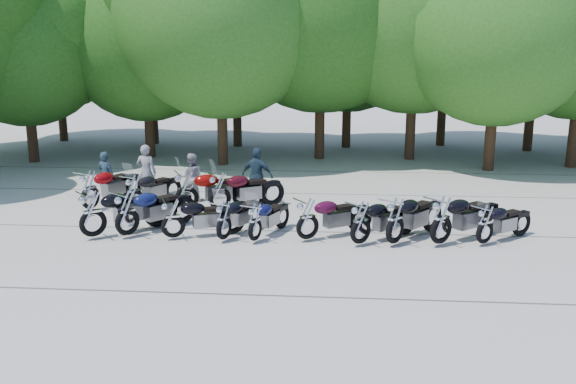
# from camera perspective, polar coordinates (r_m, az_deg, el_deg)

# --- Properties ---
(ground) EXTENTS (90.00, 90.00, 0.00)m
(ground) POSITION_cam_1_polar(r_m,az_deg,el_deg) (15.24, -0.44, -5.31)
(ground) COLOR #A09A91
(ground) RESTS_ON ground
(tree_1) EXTENTS (6.97, 6.97, 8.55)m
(tree_1) POSITION_cam_1_polar(r_m,az_deg,el_deg) (28.88, -23.52, 12.55)
(tree_1) COLOR #3A2614
(tree_1) RESTS_ON ground
(tree_2) EXTENTS (7.31, 7.31, 8.97)m
(tree_2) POSITION_cam_1_polar(r_m,az_deg,el_deg) (28.54, -13.25, 13.78)
(tree_2) COLOR #3A2614
(tree_2) RESTS_ON ground
(tree_3) EXTENTS (8.70, 8.70, 10.67)m
(tree_3) POSITION_cam_1_polar(r_m,az_deg,el_deg) (26.14, -6.43, 16.34)
(tree_3) COLOR #3A2614
(tree_3) RESTS_ON ground
(tree_4) EXTENTS (9.13, 9.13, 11.20)m
(tree_4) POSITION_cam_1_polar(r_m,az_deg,el_deg) (27.57, 3.11, 16.88)
(tree_4) COLOR #3A2614
(tree_4) RESTS_ON ground
(tree_5) EXTENTS (9.04, 9.04, 11.10)m
(tree_5) POSITION_cam_1_polar(r_m,az_deg,el_deg) (27.87, 11.89, 16.46)
(tree_5) COLOR #3A2614
(tree_5) RESTS_ON ground
(tree_6) EXTENTS (8.00, 8.00, 9.82)m
(tree_6) POSITION_cam_1_polar(r_m,az_deg,el_deg) (26.02, 19.13, 14.62)
(tree_6) COLOR #3A2614
(tree_6) RESTS_ON ground
(tree_9) EXTENTS (7.59, 7.59, 9.32)m
(tree_9) POSITION_cam_1_polar(r_m,az_deg,el_deg) (35.25, -20.93, 13.43)
(tree_9) COLOR #3A2614
(tree_9) RESTS_ON ground
(tree_10) EXTENTS (7.78, 7.78, 9.55)m
(tree_10) POSITION_cam_1_polar(r_m,az_deg,el_deg) (32.80, -12.85, 14.27)
(tree_10) COLOR #3A2614
(tree_10) RESTS_ON ground
(tree_11) EXTENTS (7.56, 7.56, 9.28)m
(tree_11) POSITION_cam_1_polar(r_m,az_deg,el_deg) (31.24, -4.92, 14.32)
(tree_11) COLOR #3A2614
(tree_11) RESTS_ON ground
(tree_12) EXTENTS (7.88, 7.88, 9.67)m
(tree_12) POSITION_cam_1_polar(r_m,az_deg,el_deg) (30.89, 5.67, 14.74)
(tree_12) COLOR #3A2614
(tree_12) RESTS_ON ground
(tree_13) EXTENTS (8.31, 8.31, 10.20)m
(tree_13) POSITION_cam_1_polar(r_m,az_deg,el_deg) (32.37, 14.64, 14.87)
(tree_13) COLOR #3A2614
(tree_13) RESTS_ON ground
(tree_14) EXTENTS (8.02, 8.02, 9.84)m
(tree_14) POSITION_cam_1_polar(r_m,az_deg,el_deg) (31.95, 22.33, 13.99)
(tree_14) COLOR #3A2614
(tree_14) RESTS_ON ground
(motorcycle_0) EXTENTS (2.42, 2.31, 1.45)m
(motorcycle_0) POSITION_cam_1_polar(r_m,az_deg,el_deg) (16.58, -17.84, -1.82)
(motorcycle_0) COLOR black
(motorcycle_0) RESTS_ON ground
(motorcycle_1) EXTENTS (2.16, 2.43, 1.41)m
(motorcycle_1) POSITION_cam_1_polar(r_m,az_deg,el_deg) (16.47, -14.86, -1.79)
(motorcycle_1) COLOR #0E153E
(motorcycle_1) RESTS_ON ground
(motorcycle_2) EXTENTS (2.25, 1.47, 1.23)m
(motorcycle_2) POSITION_cam_1_polar(r_m,az_deg,el_deg) (16.03, -10.71, -2.33)
(motorcycle_2) COLOR black
(motorcycle_2) RESTS_ON ground
(motorcycle_3) EXTENTS (1.47, 2.21, 1.21)m
(motorcycle_3) POSITION_cam_1_polar(r_m,az_deg,el_deg) (15.71, -6.03, -2.52)
(motorcycle_3) COLOR black
(motorcycle_3) RESTS_ON ground
(motorcycle_4) EXTENTS (1.37, 2.12, 1.15)m
(motorcycle_4) POSITION_cam_1_polar(r_m,az_deg,el_deg) (15.56, -3.11, -2.73)
(motorcycle_4) COLOR #0C0F37
(motorcycle_4) RESTS_ON ground
(motorcycle_5) EXTENTS (2.29, 1.83, 1.29)m
(motorcycle_5) POSITION_cam_1_polar(r_m,az_deg,el_deg) (15.62, 1.84, -2.39)
(motorcycle_5) COLOR #3B0821
(motorcycle_5) RESTS_ON ground
(motorcycle_6) EXTENTS (2.18, 2.02, 1.29)m
(motorcycle_6) POSITION_cam_1_polar(r_m,az_deg,el_deg) (15.36, 6.83, -2.74)
(motorcycle_6) COLOR black
(motorcycle_6) RESTS_ON ground
(motorcycle_7) EXTENTS (2.15, 2.40, 1.40)m
(motorcycle_7) POSITION_cam_1_polar(r_m,az_deg,el_deg) (15.48, 10.01, -2.52)
(motorcycle_7) COLOR black
(motorcycle_7) RESTS_ON ground
(motorcycle_8) EXTENTS (2.48, 2.22, 1.45)m
(motorcycle_8) POSITION_cam_1_polar(r_m,az_deg,el_deg) (15.68, 14.17, -2.43)
(motorcycle_8) COLOR black
(motorcycle_8) RESTS_ON ground
(motorcycle_9) EXTENTS (2.02, 1.78, 1.17)m
(motorcycle_9) POSITION_cam_1_polar(r_m,az_deg,el_deg) (16.07, 17.97, -2.81)
(motorcycle_9) COLOR black
(motorcycle_9) RESTS_ON ground
(motorcycle_10) EXTENTS (1.75, 2.59, 1.41)m
(motorcycle_10) POSITION_cam_1_polar(r_m,az_deg,el_deg) (19.53, -18.08, 0.31)
(motorcycle_10) COLOR #820408
(motorcycle_10) RESTS_ON ground
(motorcycle_11) EXTENTS (1.70, 2.36, 1.30)m
(motorcycle_11) POSITION_cam_1_polar(r_m,az_deg,el_deg) (19.05, -14.20, 0.07)
(motorcycle_11) COLOR black
(motorcycle_11) RESTS_ON ground
(motorcycle_12) EXTENTS (2.65, 1.85, 1.45)m
(motorcycle_12) POSITION_cam_1_polar(r_m,az_deg,el_deg) (18.63, -9.49, 0.25)
(motorcycle_12) COLOR #7C0704
(motorcycle_12) RESTS_ON ground
(motorcycle_13) EXTENTS (2.48, 1.92, 1.38)m
(motorcycle_13) POSITION_cam_1_polar(r_m,az_deg,el_deg) (18.54, -6.40, 0.18)
(motorcycle_13) COLOR #39070F
(motorcycle_13) RESTS_ON ground
(rider_0) EXTENTS (0.68, 0.54, 1.62)m
(rider_0) POSITION_cam_1_polar(r_m,az_deg,el_deg) (20.83, -16.66, 1.47)
(rider_0) COLOR #1D313D
(rider_0) RESTS_ON ground
(rider_1) EXTENTS (0.81, 0.65, 1.58)m
(rider_1) POSITION_cam_1_polar(r_m,az_deg,el_deg) (20.06, -9.04, 1.37)
(rider_1) COLOR #969799
(rider_1) RESTS_ON ground
(rider_2) EXTENTS (1.15, 0.72, 1.82)m
(rider_2) POSITION_cam_1_polar(r_m,az_deg,el_deg) (19.45, -2.90, 1.51)
(rider_2) COLOR #223A48
(rider_2) RESTS_ON ground
(rider_3) EXTENTS (0.72, 0.52, 1.84)m
(rider_3) POSITION_cam_1_polar(r_m,az_deg,el_deg) (20.51, -13.11, 1.81)
(rider_3) COLOR gray
(rider_3) RESTS_ON ground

